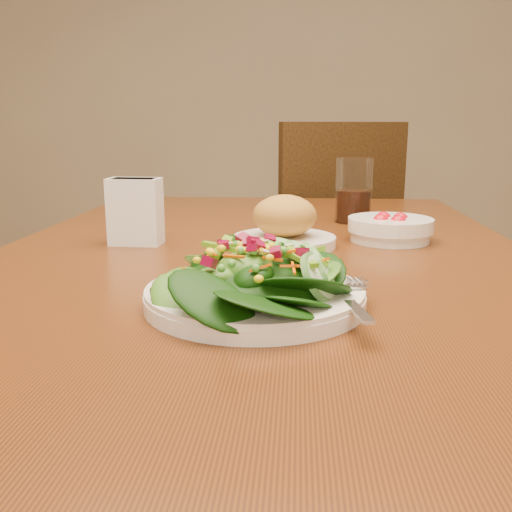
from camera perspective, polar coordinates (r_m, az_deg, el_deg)
name	(u,v)px	position (r m, az deg, el deg)	size (l,w,h in m)	color
dining_table	(261,307)	(0.99, 0.52, -5.16)	(0.90, 1.40, 0.75)	#592A0B
chair_far	(321,259)	(1.94, 6.56, -0.31)	(0.59, 0.59, 0.96)	#3B2711
salad_plate	(263,283)	(0.66, 0.66, -2.74)	(0.26, 0.26, 0.07)	white
bread_plate	(285,225)	(0.99, 2.87, 3.08)	(0.18, 0.18, 0.09)	white
tomato_bowl	(390,229)	(1.06, 13.27, 2.69)	(0.15, 0.15, 0.05)	white
drinking_glass	(354,195)	(1.25, 9.74, 6.04)	(0.08, 0.08, 0.14)	silver
napkin_holder	(135,210)	(1.02, -11.98, 4.54)	(0.09, 0.05, 0.12)	white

